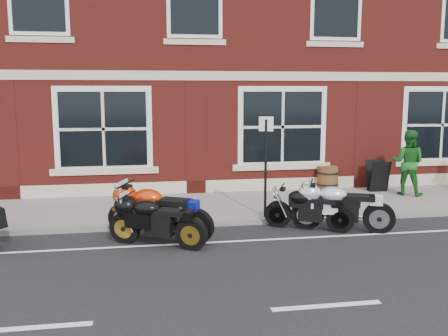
{
  "coord_description": "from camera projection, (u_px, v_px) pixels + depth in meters",
  "views": [
    {
      "loc": [
        -2.53,
        -9.3,
        3.0
      ],
      "look_at": [
        -0.69,
        1.6,
        1.28
      ],
      "focal_mm": 40.0,
      "sensor_mm": 36.0,
      "label": 1
    }
  ],
  "objects": [
    {
      "name": "moto_sport_red",
      "position": [
        158.0,
        210.0,
        10.09
      ],
      "size": [
        2.1,
        1.28,
        1.05
      ],
      "rotation": [
        0.0,
        0.0,
        1.05
      ],
      "color": "black",
      "rests_on": "ground"
    },
    {
      "name": "moto_sport_black",
      "position": [
        156.0,
        220.0,
        9.64
      ],
      "size": [
        1.87,
        1.07,
        0.92
      ],
      "rotation": [
        0.0,
        0.0,
        1.08
      ],
      "color": "black",
      "rests_on": "ground"
    },
    {
      "name": "kerb",
      "position": [
        255.0,
        221.0,
        11.31
      ],
      "size": [
        30.0,
        0.16,
        0.12
      ],
      "primitive_type": "cube",
      "color": "slate",
      "rests_on": "ground"
    },
    {
      "name": "barrel_planter",
      "position": [
        328.0,
        178.0,
        14.52
      ],
      "size": [
        0.63,
        0.63,
        0.7
      ],
      "color": "#4C2114",
      "rests_on": "sidewalk"
    },
    {
      "name": "pub_building",
      "position": [
        203.0,
        12.0,
        19.24
      ],
      "size": [
        24.0,
        12.0,
        12.0
      ],
      "primitive_type": "cube",
      "color": "maroon",
      "rests_on": "ground"
    },
    {
      "name": "ground",
      "position": [
        271.0,
        243.0,
        9.93
      ],
      "size": [
        80.0,
        80.0,
        0.0
      ],
      "primitive_type": "plane",
      "color": "black",
      "rests_on": "ground"
    },
    {
      "name": "moto_sport_silver",
      "position": [
        340.0,
        205.0,
        10.69
      ],
      "size": [
        2.07,
        0.96,
        0.98
      ],
      "rotation": [
        0.0,
        0.0,
        1.18
      ],
      "color": "black",
      "rests_on": "ground"
    },
    {
      "name": "sidewalk",
      "position": [
        241.0,
        206.0,
        12.85
      ],
      "size": [
        30.0,
        3.0,
        0.12
      ],
      "primitive_type": "cube",
      "color": "slate",
      "rests_on": "ground"
    },
    {
      "name": "a_board_sign",
      "position": [
        378.0,
        176.0,
        14.34
      ],
      "size": [
        0.55,
        0.37,
        0.9
      ],
      "primitive_type": null,
      "rotation": [
        0.0,
        0.0,
        -0.02
      ],
      "color": "black",
      "rests_on": "sidewalk"
    },
    {
      "name": "moto_naked_black",
      "position": [
        307.0,
        207.0,
        10.81
      ],
      "size": [
        1.77,
        1.03,
        0.87
      ],
      "rotation": [
        0.0,
        0.0,
        1.08
      ],
      "color": "black",
      "rests_on": "ground"
    },
    {
      "name": "pedestrian_right",
      "position": [
        408.0,
        163.0,
        13.8
      ],
      "size": [
        1.12,
        1.08,
        1.81
      ],
      "primitive_type": "imported",
      "rotation": [
        0.0,
        0.0,
        2.47
      ],
      "color": "#19591C",
      "rests_on": "sidewalk"
    },
    {
      "name": "parking_sign",
      "position": [
        266.0,
        160.0,
        11.26
      ],
      "size": [
        0.3,
        0.15,
        2.3
      ],
      "rotation": [
        0.0,
        0.0,
        -0.43
      ],
      "color": "black",
      "rests_on": "sidewalk"
    }
  ]
}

